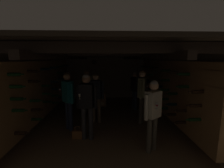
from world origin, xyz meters
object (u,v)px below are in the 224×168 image
Objects in this scene: person_guest_far_left at (87,87)px; handbag at (78,134)px; person_guest_far_right at (135,87)px; person_guest_mid_left at (68,96)px; wine_crate_stack at (100,99)px; display_bottle at (99,90)px; person_guest_mid_right at (142,91)px; person_guest_near_left at (87,101)px; person_guest_near_right at (153,109)px; person_host_center at (96,93)px.

handbag is (-0.03, -2.04, -0.92)m from person_guest_far_left.
person_guest_mid_left is at bearing -141.96° from person_guest_far_right.
wine_crate_stack is 0.35× the size of person_guest_mid_left.
person_guest_mid_right is at bearing -53.25° from display_bottle.
wine_crate_stack is 1.22m from person_guest_far_left.
display_bottle reaches higher than wine_crate_stack.
person_guest_far_left is at bearing 150.38° from person_guest_mid_right.
person_guest_mid_right is at bearing 31.25° from person_guest_near_left.
person_guest_near_left is 1.10× the size of person_guest_far_right.
person_guest_mid_right is 1.61m from person_guest_near_right.
display_bottle is 2.47m from person_guest_mid_right.
display_bottle is at bearing 126.75° from person_guest_mid_right.
person_guest_near_left is at bearing -11.10° from handbag.
person_guest_mid_left is at bearing 136.35° from person_guest_near_left.
person_guest_mid_right is at bearing 26.31° from handbag.
person_guest_near_left is at bearing -125.43° from person_guest_far_right.
person_guest_far_left is 3.21m from person_guest_near_right.
person_guest_far_left is at bearing -116.33° from display_bottle.
person_guest_far_left is (0.37, 1.51, -0.02)m from person_guest_mid_left.
person_host_center is 1.11m from person_guest_near_left.
person_guest_near_left is 1.95m from person_guest_mid_right.
person_guest_far_right is at bearing -21.32° from display_bottle.
display_bottle is 0.20× the size of person_guest_near_left.
person_guest_far_right is at bearing 49.84° from handbag.
person_guest_near_right reaches higher than person_guest_far_right.
person_guest_near_left is 2.10m from person_guest_far_left.
person_guest_near_left reaches higher than person_guest_far_right.
person_guest_near_left is at bearing -98.79° from person_host_center.
person_guest_mid_right is 1.38m from person_guest_far_right.
wine_crate_stack is at bearing -38.65° from display_bottle.
person_guest_near_left is (-0.20, -2.97, 0.32)m from display_bottle.
person_host_center is 2.00m from person_guest_far_right.
person_guest_mid_right is at bearing -91.39° from person_guest_far_right.
person_guest_far_right is at bearing 88.61° from person_guest_mid_right.
person_host_center is (-0.07, -1.84, 0.70)m from wine_crate_stack.
handbag is at bearing -112.92° from person_host_center.
person_guest_mid_right is (1.49, -0.08, 0.07)m from person_host_center.
person_guest_near_right is (1.53, -0.60, -0.06)m from person_guest_near_left.
person_guest_far_left is at bearing 96.44° from person_guest_near_left.
person_host_center is 0.96× the size of person_guest_mid_left.
wine_crate_stack is 0.44m from display_bottle.
person_guest_near_left is 1.05× the size of person_guest_near_right.
wine_crate_stack is at bearing 110.00° from person_guest_near_right.
handbag is (-1.93, -0.96, -0.95)m from person_guest_mid_right.
handbag is at bearing -57.35° from person_guest_mid_left.
person_guest_mid_right is 1.01× the size of person_guest_mid_left.
person_guest_mid_right is 2.18m from person_guest_far_left.
display_bottle is 3.02m from handbag.
person_guest_mid_left reaches higher than display_bottle.
person_guest_mid_right is at bearing -53.58° from wine_crate_stack.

